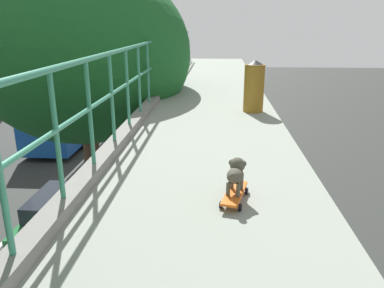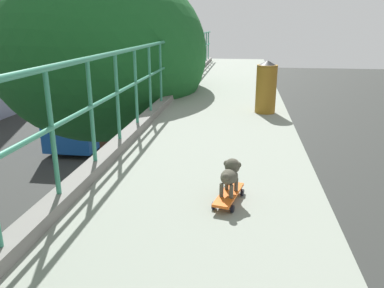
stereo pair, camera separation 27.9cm
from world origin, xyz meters
name	(u,v)px [view 2 (the right image)]	position (x,y,z in m)	size (l,w,h in m)	color
overpass_deck	(182,269)	(0.93, 0.00, 4.93)	(2.46, 30.83, 0.49)	gray
green_railing	(31,200)	(-0.25, 0.00, 5.44)	(0.20, 29.29, 1.24)	slate
car_green_fifth	(81,210)	(-3.96, 8.37, 0.74)	(1.83, 4.23, 1.51)	#206832
city_bus	(103,101)	(-7.63, 20.54, 1.96)	(2.75, 11.43, 3.48)	navy
roadside_tree_mid	(101,54)	(-2.18, 6.64, 6.02)	(5.17, 5.17, 8.19)	#4C3526
toy_skateboard	(229,195)	(1.24, 0.70, 5.25)	(0.28, 0.56, 0.09)	#E05C19
small_dog	(230,173)	(1.25, 0.72, 5.45)	(0.20, 0.34, 0.30)	#49473A
litter_bin	(266,86)	(1.73, 4.45, 5.65)	(0.37, 0.37, 0.94)	#8B5F1C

